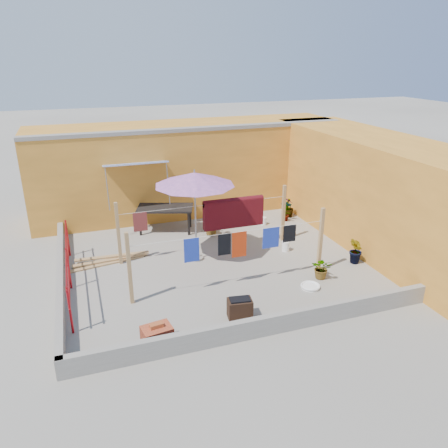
{
  "coord_description": "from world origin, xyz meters",
  "views": [
    {
      "loc": [
        -3.37,
        -10.56,
        5.5
      ],
      "look_at": [
        0.39,
        0.3,
        1.0
      ],
      "focal_mm": 35.0,
      "sensor_mm": 36.0,
      "label": 1
    }
  ],
  "objects": [
    {
      "name": "plant_right_b",
      "position": [
        3.7,
        -1.36,
        0.39
      ],
      "size": [
        0.46,
        0.51,
        0.78
      ],
      "primitive_type": "imported",
      "rotation": [
        0.0,
        0.0,
        4.41
      ],
      "color": "#175119",
      "rests_on": "ground"
    },
    {
      "name": "plant_back_a",
      "position": [
        0.54,
        1.98,
        0.35
      ],
      "size": [
        0.66,
        0.57,
        0.7
      ],
      "primitive_type": "imported",
      "rotation": [
        0.0,
        0.0,
        -0.04
      ],
      "color": "#175119",
      "rests_on": "ground"
    },
    {
      "name": "water_jug_b",
      "position": [
        2.5,
        2.23,
        0.13
      ],
      "size": [
        0.19,
        0.19,
        0.31
      ],
      "color": "white",
      "rests_on": "ground"
    },
    {
      "name": "patio_umbrella",
      "position": [
        -0.42,
        0.37,
        2.36
      ],
      "size": [
        2.89,
        2.89,
        2.63
      ],
      "color": "gray",
      "rests_on": "ground"
    },
    {
      "name": "brazier",
      "position": [
        -0.32,
        -2.81,
        0.23
      ],
      "size": [
        0.58,
        0.43,
        0.48
      ],
      "color": "#321F13",
      "rests_on": "ground"
    },
    {
      "name": "clothesline_rig",
      "position": [
        0.68,
        0.54,
        1.07
      ],
      "size": [
        5.09,
        2.35,
        1.8
      ],
      "color": "tan",
      "rests_on": "ground"
    },
    {
      "name": "parapet_left",
      "position": [
        -4.08,
        0.0,
        0.22
      ],
      "size": [
        0.16,
        7.3,
        0.44
      ],
      "primitive_type": "cube",
      "color": "gray",
      "rests_on": "ground"
    },
    {
      "name": "wall_back",
      "position": [
        0.5,
        4.69,
        1.61
      ],
      "size": [
        11.0,
        3.27,
        3.21
      ],
      "color": "orange",
      "rests_on": "ground"
    },
    {
      "name": "parapet_front",
      "position": [
        0.0,
        -3.58,
        0.22
      ],
      "size": [
        8.3,
        0.16,
        0.44
      ],
      "primitive_type": "cube",
      "color": "gray",
      "rests_on": "ground"
    },
    {
      "name": "plant_right_a",
      "position": [
        3.38,
        2.3,
        0.38
      ],
      "size": [
        0.48,
        0.46,
        0.76
      ],
      "primitive_type": "imported",
      "rotation": [
        0.0,
        0.0,
        2.47
      ],
      "color": "#175119",
      "rests_on": "ground"
    },
    {
      "name": "green_hose",
      "position": [
        1.95,
        3.09,
        0.03
      ],
      "size": [
        0.48,
        0.48,
        0.07
      ],
      "color": "#187021",
      "rests_on": "ground"
    },
    {
      "name": "outdoor_table",
      "position": [
        -0.8,
        2.76,
        0.76
      ],
      "size": [
        1.97,
        1.4,
        0.84
      ],
      "color": "black",
      "rests_on": "ground"
    },
    {
      "name": "ground",
      "position": [
        0.0,
        0.0,
        0.0
      ],
      "size": [
        80.0,
        80.0,
        0.0
      ],
      "primitive_type": "plane",
      "color": "#9E998E",
      "rests_on": "ground"
    },
    {
      "name": "plant_back_b",
      "position": [
        3.66,
        2.68,
        0.35
      ],
      "size": [
        0.44,
        0.44,
        0.71
      ],
      "primitive_type": "imported",
      "rotation": [
        0.0,
        0.0,
        1.68
      ],
      "color": "#175119",
      "rests_on": "ground"
    },
    {
      "name": "brick_stack",
      "position": [
        -2.24,
        -3.2,
        0.22
      ],
      "size": [
        0.64,
        0.51,
        0.51
      ],
      "color": "#B23F29",
      "rests_on": "ground"
    },
    {
      "name": "plant_right_c",
      "position": [
        2.36,
        -1.8,
        0.29
      ],
      "size": [
        0.7,
        0.68,
        0.59
      ],
      "primitive_type": "imported",
      "rotation": [
        0.0,
        0.0,
        5.63
      ],
      "color": "#175119",
      "rests_on": "ground"
    },
    {
      "name": "lumber_pile",
      "position": [
        -2.78,
        0.98,
        0.07
      ],
      "size": [
        2.22,
        0.62,
        0.13
      ],
      "color": "tan",
      "rests_on": "ground"
    },
    {
      "name": "red_railing",
      "position": [
        -3.85,
        -0.2,
        0.72
      ],
      "size": [
        0.05,
        4.2,
        1.1
      ],
      "color": "#A61018",
      "rests_on": "ground"
    },
    {
      "name": "white_basin",
      "position": [
        1.83,
        -2.16,
        0.05
      ],
      "size": [
        0.5,
        0.5,
        0.09
      ],
      "color": "white",
      "rests_on": "ground"
    },
    {
      "name": "wall_right",
      "position": [
        5.2,
        0.0,
        1.6
      ],
      "size": [
        2.4,
        9.0,
        3.2
      ],
      "primitive_type": "cube",
      "color": "orange",
      "rests_on": "ground"
    },
    {
      "name": "water_jug_a",
      "position": [
        2.24,
        0.04,
        0.15
      ],
      "size": [
        0.22,
        0.22,
        0.35
      ],
      "color": "white",
      "rests_on": "ground"
    }
  ]
}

